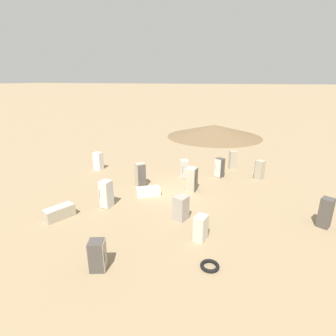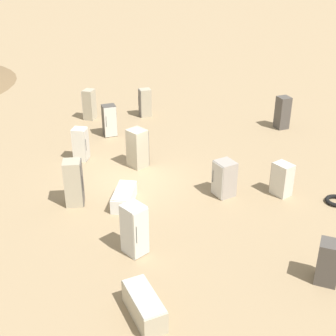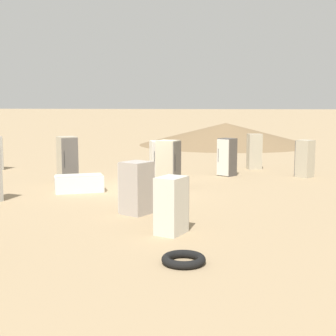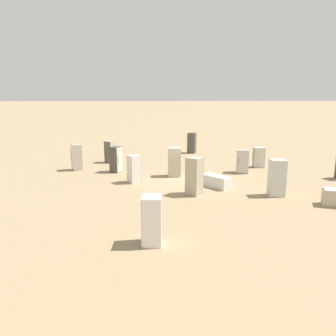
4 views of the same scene
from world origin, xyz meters
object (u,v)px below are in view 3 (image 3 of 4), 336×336
object	(u,v)px
discarded_fridge_4	(68,160)
discarded_fridge_9	(136,188)
discarded_fridge_3	(172,205)
discarded_fridge_8	(305,159)
discarded_fridge_2	(157,159)
discarded_fridge_12	(168,164)
discarded_fridge_7	(227,157)
scrap_tire	(184,259)
discarded_fridge_0	(254,151)
discarded_fridge_5	(79,183)

from	to	relation	value
discarded_fridge_4	discarded_fridge_9	world-z (taller)	discarded_fridge_4
discarded_fridge_3	discarded_fridge_8	xyz separation A→B (m)	(2.83, 10.55, 0.11)
discarded_fridge_3	discarded_fridge_8	distance (m)	10.93
discarded_fridge_2	discarded_fridge_8	xyz separation A→B (m)	(6.21, 1.78, 0.02)
discarded_fridge_4	discarded_fridge_12	world-z (taller)	discarded_fridge_4
discarded_fridge_7	discarded_fridge_8	size ratio (longest dim) A/B	1.03
discarded_fridge_9	discarded_fridge_2	bearing A→B (deg)	32.81
discarded_fridge_4	discarded_fridge_7	xyz separation A→B (m)	(5.64, 4.18, -0.11)
discarded_fridge_3	discarded_fridge_9	bearing A→B (deg)	144.59
discarded_fridge_2	scrap_tire	distance (m)	11.64
discarded_fridge_4	discarded_fridge_2	bearing A→B (deg)	179.63
discarded_fridge_0	discarded_fridge_4	size ratio (longest dim) A/B	0.92
discarded_fridge_8	scrap_tire	distance (m)	12.76
discarded_fridge_3	discarded_fridge_8	world-z (taller)	discarded_fridge_8
scrap_tire	discarded_fridge_9	bearing A→B (deg)	123.40
discarded_fridge_4	discarded_fridge_7	bearing A→B (deg)	168.72
discarded_fridge_0	scrap_tire	size ratio (longest dim) A/B	1.98
discarded_fridge_7	discarded_fridge_9	distance (m)	8.27
discarded_fridge_8	discarded_fridge_12	bearing A→B (deg)	163.42
discarded_fridge_5	discarded_fridge_8	distance (m)	9.91
discarded_fridge_9	scrap_tire	distance (m)	4.58
discarded_fridge_5	scrap_tire	world-z (taller)	discarded_fridge_5
discarded_fridge_0	discarded_fridge_4	xyz separation A→B (m)	(-6.51, -6.85, 0.08)
discarded_fridge_3	discarded_fridge_5	size ratio (longest dim) A/B	0.77
discarded_fridge_0	discarded_fridge_5	bearing A→B (deg)	-146.59
discarded_fridge_5	discarded_fridge_7	size ratio (longest dim) A/B	1.09
discarded_fridge_5	discarded_fridge_7	xyz separation A→B (m)	(4.35, 5.64, 0.52)
discarded_fridge_3	discarded_fridge_5	world-z (taller)	discarded_fridge_3
discarded_fridge_2	discarded_fridge_8	distance (m)	6.46
discarded_fridge_3	discarded_fridge_9	distance (m)	2.37
discarded_fridge_2	scrap_tire	size ratio (longest dim) A/B	1.80
discarded_fridge_3	discarded_fridge_4	world-z (taller)	discarded_fridge_4
discarded_fridge_8	discarded_fridge_4	bearing A→B (deg)	150.39
discarded_fridge_5	scrap_tire	bearing A→B (deg)	-171.69
scrap_tire	discarded_fridge_0	bearing A→B (deg)	92.00
discarded_fridge_12	discarded_fridge_0	bearing A→B (deg)	163.86
discarded_fridge_0	discarded_fridge_7	bearing A→B (deg)	-132.51
discarded_fridge_4	discarded_fridge_9	distance (m)	6.06
scrap_tire	discarded_fridge_3	bearing A→B (deg)	113.41
discarded_fridge_0	discarded_fridge_8	distance (m)	3.21
discarded_fridge_8	discarded_fridge_9	bearing A→B (deg)	-174.46
discarded_fridge_7	discarded_fridge_9	size ratio (longest dim) A/B	1.11
discarded_fridge_2	discarded_fridge_7	xyz separation A→B (m)	(2.88, 1.17, 0.04)
discarded_fridge_0	discarded_fridge_4	world-z (taller)	discarded_fridge_4
discarded_fridge_2	discarded_fridge_5	xyz separation A→B (m)	(-1.47, -4.47, -0.48)
discarded_fridge_5	discarded_fridge_12	distance (m)	3.45
discarded_fridge_9	discarded_fridge_0	bearing A→B (deg)	8.35
discarded_fridge_8	discarded_fridge_9	distance (m)	9.87
discarded_fridge_8	discarded_fridge_3	bearing A→B (deg)	-162.72
discarded_fridge_0	discarded_fridge_5	size ratio (longest dim) A/B	0.95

